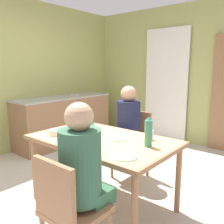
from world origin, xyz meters
name	(u,v)px	position (x,y,z in m)	size (l,w,h in m)	color
ground_plane	(88,195)	(0.00, 0.00, 0.00)	(6.99, 6.99, 0.00)	beige
wall_back	(188,75)	(0.00, 2.69, 1.30)	(4.41, 0.10, 2.60)	tan
wall_left	(31,75)	(-2.10, 0.67, 1.30)	(0.10, 4.04, 2.60)	tan
curtain_panel	(166,85)	(-0.41, 2.59, 1.09)	(0.90, 0.03, 2.18)	white
kitchen_counter	(64,120)	(-1.77, 1.13, 0.45)	(0.61, 1.96, 0.91)	#956A4A
dining_table	(103,145)	(0.26, -0.03, 0.67)	(1.47, 0.90, 0.74)	#9C6C48
chair_near_diner	(68,209)	(0.66, -0.83, 0.50)	(0.40, 0.40, 0.87)	#9C6C48
chair_far_diner	(133,140)	(0.09, 0.78, 0.50)	(0.40, 0.40, 0.87)	#9C6C48
person_near_diner	(82,164)	(0.66, -0.69, 0.78)	(0.30, 0.37, 0.77)	#386A4B
person_far_diner	(128,121)	(0.09, 0.64, 0.78)	(0.30, 0.37, 0.77)	#212244
water_bottle_green_near	(91,122)	(0.03, 0.04, 0.86)	(0.07, 0.07, 0.27)	#2BA058
water_bottle_green_far	(148,133)	(0.75, 0.05, 0.87)	(0.07, 0.07, 0.28)	#398B68
serving_bowl_center	(57,132)	(-0.21, -0.24, 0.76)	(0.17, 0.17, 0.06)	#EDE0C7
dinner_plate_near_left	(118,138)	(0.39, 0.05, 0.74)	(0.19, 0.19, 0.01)	white
dinner_plate_near_right	(125,157)	(0.75, -0.31, 0.74)	(0.20, 0.20, 0.01)	white
dinner_plate_far_center	(83,138)	(0.12, -0.18, 0.74)	(0.20, 0.20, 0.01)	white
drinking_glass_by_near_diner	(83,130)	(-0.03, -0.03, 0.78)	(0.06, 0.06, 0.09)	silver
drinking_glass_by_far_diner	(151,135)	(0.66, 0.24, 0.79)	(0.06, 0.06, 0.10)	silver
bread_plate_sliced	(90,128)	(-0.10, 0.15, 0.75)	(0.19, 0.19, 0.02)	#DBB77A
cutlery_knife_near	(71,128)	(-0.32, 0.06, 0.74)	(0.15, 0.02, 0.00)	silver
cutlery_fork_near	(124,133)	(0.30, 0.28, 0.74)	(0.15, 0.02, 0.00)	silver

